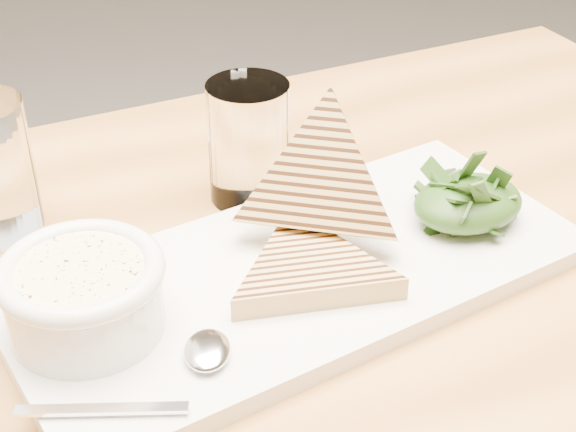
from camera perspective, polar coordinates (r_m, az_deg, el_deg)
name	(u,v)px	position (r m, az deg, el deg)	size (l,w,h in m)	color
table_leg_br	(490,303)	(1.33, 12.94, -5.51)	(0.06, 0.06, 0.72)	#B37A3B
platter	(299,275)	(0.67, 0.75, -3.83)	(0.44, 0.20, 0.02)	white
soup_bowl	(85,304)	(0.62, -12.97, -5.56)	(0.11, 0.11, 0.04)	white
soup	(80,273)	(0.60, -13.28, -3.63)	(0.09, 0.09, 0.01)	beige
bowl_rim	(80,271)	(0.60, -13.30, -3.48)	(0.11, 0.11, 0.01)	white
sandwich_flat	(310,270)	(0.65, 1.41, -3.48)	(0.15, 0.15, 0.02)	tan
sandwich_lean	(321,183)	(0.68, 2.12, 2.12)	(0.15, 0.15, 0.08)	tan
salad_base	(468,203)	(0.72, 11.56, 0.84)	(0.09, 0.07, 0.04)	black
arugula_pile	(469,193)	(0.72, 11.64, 1.45)	(0.11, 0.10, 0.05)	#2F581A
spoon_bowl	(207,350)	(0.59, -5.25, -8.63)	(0.03, 0.04, 0.01)	silver
spoon_handle	(102,409)	(0.56, -11.95, -12.12)	(0.11, 0.01, 0.00)	silver
glass_far	(249,142)	(0.76, -2.54, 4.77)	(0.07, 0.07, 0.11)	white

